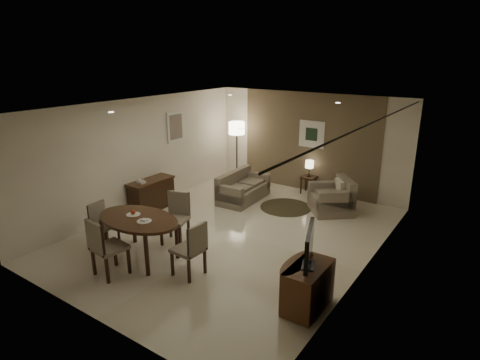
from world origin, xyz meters
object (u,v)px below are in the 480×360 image
Objects in this scene: dining_table at (140,238)px; chair_far at (175,219)px; console_desk at (152,195)px; chair_right at (188,249)px; side_table at (308,185)px; tv_cabinet at (308,287)px; chair_near at (110,247)px; chair_left at (105,225)px; floor_lamp at (237,153)px; armchair at (331,196)px; sofa at (244,187)px.

chair_far reaches higher than dining_table.
chair_right reaches higher than console_desk.
side_table is at bearing 78.45° from dining_table.
tv_cabinet is 0.85× the size of chair_near.
floor_lamp is (-0.16, 4.82, 0.47)m from chair_left.
chair_near is (-3.22, -1.05, 0.18)m from tv_cabinet.
dining_table is (-3.26, -0.35, 0.05)m from tv_cabinet.
dining_table is 1.73× the size of chair_right.
dining_table is 1.97× the size of chair_left.
console_desk is 3.31m from chair_right.
armchair is at bearing -42.51° from side_table.
chair_right is at bearing -91.61° from chair_left.
sofa is 1.65× the size of armchair.
console_desk is 4.21m from side_table.
dining_table is 0.96m from chair_left.
console_desk is 3.05m from chair_near.
armchair is at bearing -106.53° from chair_near.
chair_left reaches higher than console_desk.
sofa is (-1.29, 3.61, -0.13)m from chair_right.
sofa is (-0.13, 3.67, -0.04)m from dining_table.
chair_right is (1.11, 0.75, -0.03)m from chair_near.
dining_table is at bearing -91.97° from chair_left.
chair_near is 1.21× the size of chair_left.
chair_left reaches higher than side_table.
dining_table is 1.10× the size of sofa.
chair_far reaches higher than chair_right.
chair_right is 5.05m from side_table.
console_desk is 1.18× the size of chair_far.
floor_lamp is (-2.28, 4.73, 0.41)m from chair_right.
armchair reaches higher than sofa.
chair_left is 0.88× the size of chair_right.
chair_far is 0.56× the size of floor_lamp.
chair_far reaches higher than sofa.
side_table is at bearing -25.33° from chair_left.
chair_near is 1.21m from chair_left.
dining_table is at bearing -80.43° from chair_near.
tv_cabinet is (4.89, -1.50, -0.03)m from console_desk.
tv_cabinet is 3.39m from chair_near.
tv_cabinet reaches higher than side_table.
console_desk is 1.33× the size of tv_cabinet.
chair_far is at bearing -71.32° from armchair.
chair_near is at bearing -53.53° from chair_right.
tv_cabinet is at bearing -64.94° from side_table.
floor_lamp reaches higher than chair_right.
chair_near is at bearing -63.38° from armchair.
chair_left is 5.17m from armchair.
side_table is (-0.11, 5.05, -0.26)m from chair_right.
floor_lamp is (0.50, 2.93, 0.53)m from console_desk.
chair_left is at bearing -158.77° from chair_far.
chair_left is (-1.07, -0.87, -0.07)m from chair_far.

